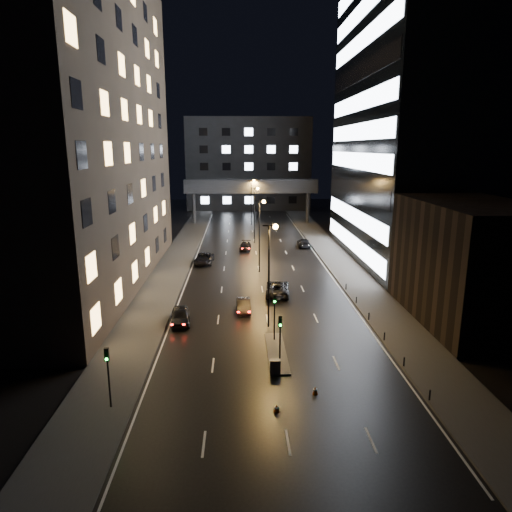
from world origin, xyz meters
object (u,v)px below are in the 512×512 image
object	(u,v)px
car_toward_b	(304,243)
car_away_a	(181,316)
car_toward_a	(278,288)
utility_cabinet	(275,366)
car_away_b	(244,305)
car_away_d	(245,246)
car_away_c	(204,259)

from	to	relation	value
car_toward_b	car_away_a	bearing A→B (deg)	65.43
car_toward_a	utility_cabinet	xyz separation A→B (m)	(-1.81, -19.58, -0.12)
car_away_a	utility_cabinet	size ratio (longest dim) A/B	4.27
car_away_b	car_toward_a	world-z (taller)	car_toward_a
car_away_a	car_toward_b	world-z (taller)	car_away_a
car_away_b	car_toward_a	xyz separation A→B (m)	(4.10, 5.61, 0.13)
car_away_a	car_away_d	bearing A→B (deg)	71.28
utility_cabinet	car_away_c	bearing A→B (deg)	104.78
car_away_b	utility_cabinet	xyz separation A→B (m)	(2.29, -13.97, 0.01)
car_away_a	car_away_b	distance (m)	7.05
car_away_d	car_away_a	bearing A→B (deg)	-97.38
car_away_a	car_toward_a	distance (m)	13.60
car_away_b	car_away_d	xyz separation A→B (m)	(0.66, 29.89, -0.01)
car_away_b	car_away_c	xyz separation A→B (m)	(-5.70, 20.76, 0.09)
car_away_d	utility_cabinet	world-z (taller)	car_away_d
car_away_c	utility_cabinet	size ratio (longest dim) A/B	5.16
car_away_a	car_toward_a	world-z (taller)	car_toward_a
car_toward_b	car_away_c	bearing A→B (deg)	35.72
car_away_c	car_toward_a	size ratio (longest dim) A/B	0.95
utility_cabinet	car_away_d	bearing A→B (deg)	93.95
car_toward_a	utility_cabinet	bearing A→B (deg)	90.29
car_away_b	car_away_c	world-z (taller)	car_away_c
car_away_a	car_away_d	xyz separation A→B (m)	(6.96, 33.05, -0.12)
car_away_a	car_away_d	size ratio (longest dim) A/B	1.00
car_away_d	car_toward_b	xyz separation A→B (m)	(10.30, 2.19, 0.05)
car_away_d	car_away_b	bearing A→B (deg)	-86.76
car_away_b	car_toward_b	xyz separation A→B (m)	(10.97, 32.08, 0.04)
car_away_c	utility_cabinet	world-z (taller)	car_away_c
car_away_a	car_away_c	world-z (taller)	car_away_a
car_away_a	car_toward_a	xyz separation A→B (m)	(10.40, 8.76, 0.03)
car_away_c	car_toward_a	xyz separation A→B (m)	(9.80, -15.15, 0.04)
car_away_b	car_toward_a	bearing A→B (deg)	51.28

